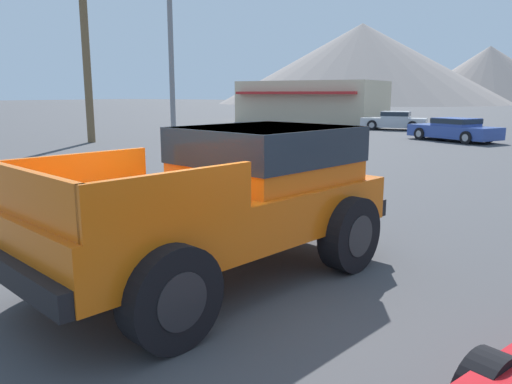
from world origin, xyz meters
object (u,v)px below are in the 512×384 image
object	(u,v)px
orange_pickup_truck	(234,192)
palm_tree_tall	(83,7)
parked_car_blue	(454,129)
street_lamp_post	(170,7)
parked_car_silver	(394,120)

from	to	relation	value
orange_pickup_truck	palm_tree_tall	distance (m)	20.11
parked_car_blue	street_lamp_post	xyz separation A→B (m)	(-4.92, -15.46, 3.96)
orange_pickup_truck	parked_car_blue	size ratio (longest dim) A/B	1.11
orange_pickup_truck	street_lamp_post	distance (m)	8.62
parked_car_blue	palm_tree_tall	size ratio (longest dim) A/B	0.57
parked_car_silver	palm_tree_tall	size ratio (longest dim) A/B	0.51
street_lamp_post	palm_tree_tall	size ratio (longest dim) A/B	0.91
parked_car_silver	orange_pickup_truck	bearing A→B (deg)	-176.49
palm_tree_tall	orange_pickup_truck	bearing A→B (deg)	-36.43
parked_car_silver	palm_tree_tall	distance (m)	19.77
orange_pickup_truck	street_lamp_post	xyz separation A→B (m)	(-5.59, 5.57, 3.47)
parked_car_blue	parked_car_silver	bearing A→B (deg)	64.89
orange_pickup_truck	palm_tree_tall	world-z (taller)	palm_tree_tall
palm_tree_tall	parked_car_blue	bearing A→B (deg)	32.34
street_lamp_post	orange_pickup_truck	bearing A→B (deg)	-44.90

